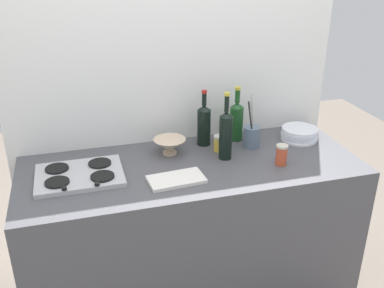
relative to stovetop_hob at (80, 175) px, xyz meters
The scene contains 12 objects.
counter_block 0.74m from the stovetop_hob, ahead, with size 1.80×0.70×0.90m, color #4C4C51.
backsplash_panel 0.70m from the stovetop_hob, 32.02° to the left, with size 1.90×0.06×2.10m, color white.
stovetop_hob is the anchor object (origin of this frame).
plate_stack 1.29m from the stovetop_hob, ahead, with size 0.22×0.22×0.07m.
wine_bottle_leftmost 0.95m from the stovetop_hob, 13.84° to the left, with size 0.08×0.08×0.32m.
wine_bottle_mid_left 0.78m from the stovetop_hob, ahead, with size 0.07×0.07×0.37m.
wine_bottle_mid_right 0.75m from the stovetop_hob, 16.62° to the left, with size 0.08×0.08×0.33m.
mixing_bowl 0.52m from the stovetop_hob, 16.38° to the left, with size 0.18×0.18×0.09m.
utensil_crock 0.97m from the stovetop_hob, ahead, with size 0.09×0.09×0.32m.
condiment_jar_front 0.78m from the stovetop_hob, ahead, with size 0.06×0.06×0.09m.
condiment_jar_rear 1.04m from the stovetop_hob, ahead, with size 0.06×0.06×0.11m.
cutting_board 0.49m from the stovetop_hob, 20.04° to the right, with size 0.28×0.15×0.02m, color silver.
Camera 1 is at (-0.57, -2.00, 1.98)m, focal length 41.33 mm.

